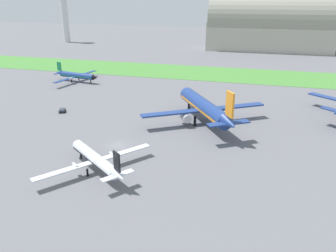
# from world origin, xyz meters

# --- Properties ---
(ground_plane) EXTENTS (600.00, 600.00, 0.00)m
(ground_plane) POSITION_xyz_m (0.00, 0.00, 0.00)
(ground_plane) COLOR slate
(grass_taxiway_strip) EXTENTS (360.00, 28.00, 0.08)m
(grass_taxiway_strip) POSITION_xyz_m (0.00, 76.94, 0.04)
(grass_taxiway_strip) COLOR #478438
(grass_taxiway_strip) RESTS_ON ground_plane
(airplane_taxiing_turboprop) EXTENTS (19.37, 22.52, 6.79)m
(airplane_taxiing_turboprop) POSITION_xyz_m (-38.03, 48.99, 2.48)
(airplane_taxiing_turboprop) COLOR navy
(airplane_taxiing_turboprop) RESTS_ON ground_plane
(airplane_foreground_turboprop) EXTENTS (17.12, 19.32, 6.90)m
(airplane_foreground_turboprop) POSITION_xyz_m (0.89, -11.83, 2.52)
(airplane_foreground_turboprop) COLOR silver
(airplane_foreground_turboprop) RESTS_ON ground_plane
(airplane_midfield_jet) EXTENTS (28.52, 28.57, 11.52)m
(airplane_midfield_jet) POSITION_xyz_m (15.51, 18.48, 4.15)
(airplane_midfield_jet) COLOR navy
(airplane_midfield_jet) RESTS_ON ground_plane
(baggage_cart_near_gate) EXTENTS (2.65, 2.92, 0.90)m
(baggage_cart_near_gate) POSITION_xyz_m (-23.79, 16.35, 0.57)
(baggage_cart_near_gate) COLOR #2D333D
(baggage_cart_near_gate) RESTS_ON ground_plane
(hangar_distant) EXTENTS (69.50, 25.09, 30.90)m
(hangar_distant) POSITION_xyz_m (30.13, 148.49, 14.51)
(hangar_distant) COLOR #B2AD9E
(hangar_distant) RESTS_ON ground_plane
(control_tower) EXTENTS (8.00, 8.00, 36.29)m
(control_tower) POSITION_xyz_m (-103.21, 150.20, 21.42)
(control_tower) COLOR silver
(control_tower) RESTS_ON ground_plane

